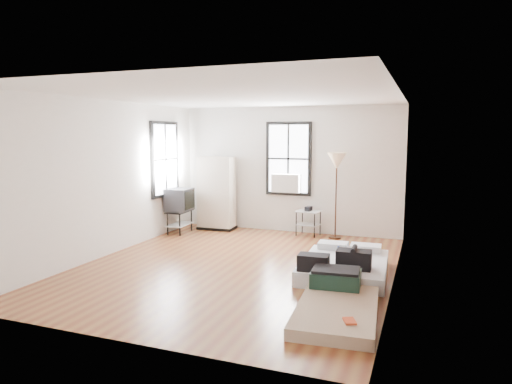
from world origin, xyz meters
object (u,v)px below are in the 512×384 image
at_px(side_table, 308,216).
at_px(mattress_main, 344,265).
at_px(floor_lamp, 337,165).
at_px(tv_stand, 180,201).
at_px(wardrobe, 217,193).
at_px(mattress_bare, 337,301).

bearing_deg(side_table, mattress_main, -64.63).
bearing_deg(floor_lamp, mattress_main, -76.26).
bearing_deg(tv_stand, wardrobe, 46.09).
bearing_deg(tv_stand, mattress_main, -27.94).
xyz_separation_m(mattress_main, floor_lamp, (-0.61, 2.49, 1.41)).
distance_m(mattress_main, floor_lamp, 2.92).
distance_m(mattress_bare, wardrobe, 5.37).
relative_size(wardrobe, tv_stand, 1.68).
relative_size(mattress_main, floor_lamp, 0.99).
xyz_separation_m(wardrobe, floor_lamp, (2.77, -0.00, 0.73)).
bearing_deg(floor_lamp, side_table, 173.40).
bearing_deg(tv_stand, mattress_bare, -41.99).
height_order(mattress_main, mattress_bare, mattress_main).
xyz_separation_m(mattress_main, mattress_bare, (0.17, -1.48, -0.04)).
height_order(floor_lamp, tv_stand, floor_lamp).
bearing_deg(floor_lamp, tv_stand, -168.43).
relative_size(floor_lamp, tv_stand, 1.82).
bearing_deg(mattress_main, wardrobe, 140.73).
bearing_deg(wardrobe, mattress_bare, -50.79).
bearing_deg(wardrobe, floor_lamp, -2.55).
relative_size(wardrobe, floor_lamp, 0.93).
height_order(mattress_bare, floor_lamp, floor_lamp).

